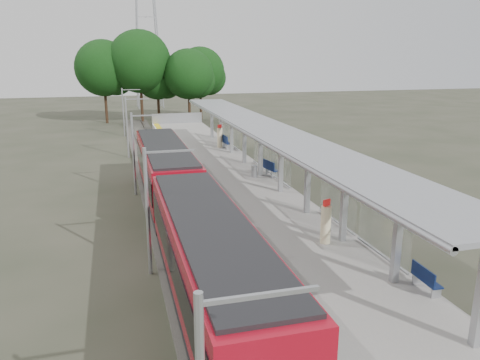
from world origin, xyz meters
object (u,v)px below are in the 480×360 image
at_px(train, 181,202).
at_px(info_pillar_far, 220,138).
at_px(bench_near, 425,278).
at_px(litter_bin, 254,171).
at_px(bench_mid, 270,168).
at_px(bench_far, 226,141).
at_px(info_pillar_near, 326,224).

distance_m(train, info_pillar_far, 19.46).
bearing_deg(info_pillar_far, train, -132.12).
distance_m(bench_near, litter_bin, 16.60).
xyz_separation_m(bench_mid, info_pillar_far, (-1.04, 10.83, 0.33)).
distance_m(info_pillar_far, litter_bin, 10.88).
bearing_deg(bench_near, bench_far, 93.69).
distance_m(info_pillar_near, litter_bin, 11.71).
bearing_deg(info_pillar_far, bench_near, -111.76).
relative_size(train, bench_near, 20.53).
bearing_deg(info_pillar_near, bench_far, 66.53).
xyz_separation_m(bench_near, litter_bin, (-1.16, 16.56, -0.07)).
height_order(bench_far, litter_bin, bench_far).
bearing_deg(litter_bin, bench_far, 87.03).
relative_size(train, bench_far, 16.10).
distance_m(bench_near, info_pillar_near, 5.10).
height_order(bench_far, info_pillar_far, info_pillar_far).
height_order(bench_mid, bench_far, bench_far).
relative_size(bench_near, bench_mid, 0.84).
bearing_deg(train, info_pillar_near, -35.76).
height_order(bench_mid, info_pillar_far, info_pillar_far).
height_order(bench_far, info_pillar_near, info_pillar_near).
distance_m(info_pillar_near, info_pillar_far, 22.57).
distance_m(bench_near, bench_mid, 16.60).
distance_m(bench_far, info_pillar_far, 0.74).
relative_size(bench_near, info_pillar_near, 0.68).
bearing_deg(litter_bin, info_pillar_far, 89.45).
height_order(bench_near, info_pillar_far, info_pillar_far).
relative_size(bench_near, info_pillar_far, 0.66).
relative_size(bench_mid, info_pillar_far, 0.79).
xyz_separation_m(train, info_pillar_near, (5.66, -4.07, -0.20)).
relative_size(bench_mid, bench_far, 0.93).
distance_m(train, bench_mid, 10.46).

